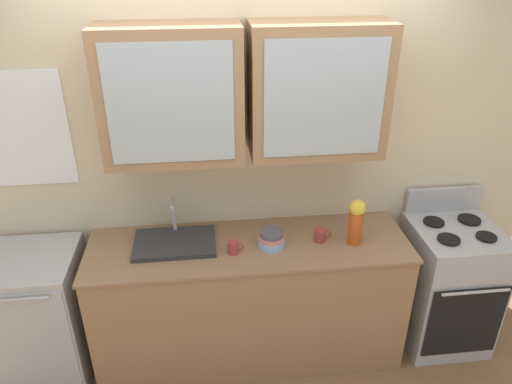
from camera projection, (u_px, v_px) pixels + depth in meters
name	position (u px, v px, depth m)	size (l,w,h in m)	color
ground_plane	(250.00, 350.00, 3.46)	(10.00, 10.00, 0.00)	brown
back_wall_unit	(243.00, 144.00, 3.03)	(4.07, 0.45, 2.67)	beige
counter	(250.00, 300.00, 3.25)	(2.04, 0.61, 0.92)	#93704C
stove_range	(447.00, 284.00, 3.39)	(0.57, 0.62, 1.10)	#ADAFB5
sink_faucet	(175.00, 242.00, 3.02)	(0.51, 0.34, 0.27)	#2D2D30
bowl_stack	(271.00, 239.00, 2.99)	(0.17, 0.17, 0.11)	#8CB7E0
vase	(356.00, 220.00, 2.98)	(0.10, 0.10, 0.31)	#BF4C19
cup_near_sink	(234.00, 247.00, 2.93)	(0.10, 0.07, 0.08)	#993838
cup_near_bowls	(321.00, 235.00, 3.05)	(0.11, 0.08, 0.08)	#993838
dishwasher	(40.00, 317.00, 3.10)	(0.57, 0.60, 0.92)	#ADAFB5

